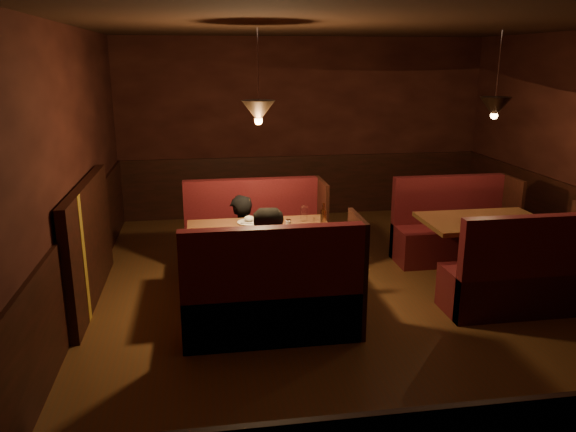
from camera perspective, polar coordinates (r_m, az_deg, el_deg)
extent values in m
cube|color=brown|center=(6.40, 7.26, -8.07)|extent=(6.00, 7.00, 0.01)
cube|color=black|center=(5.87, 8.29, 18.92)|extent=(6.00, 7.00, 0.01)
cube|color=black|center=(9.34, 1.57, 8.87)|extent=(6.00, 0.01, 2.90)
cube|color=black|center=(5.87, -21.73, 3.68)|extent=(0.01, 7.00, 2.90)
cube|color=black|center=(9.47, 1.56, 3.14)|extent=(6.00, 0.04, 1.00)
cube|color=black|center=(6.11, -20.61, -5.04)|extent=(0.04, 7.00, 1.00)
cube|color=black|center=(6.42, -19.54, -2.53)|extent=(0.10, 2.20, 1.30)
cube|color=#AA8827|center=(5.90, -19.96, -4.16)|extent=(0.01, 0.12, 1.30)
cylinder|color=#333333|center=(5.69, -3.09, 14.57)|extent=(0.01, 0.01, 0.80)
cone|color=black|center=(5.71, -3.03, 10.56)|extent=(0.34, 0.34, 0.22)
sphere|color=#FFBF72|center=(5.72, -3.01, 9.66)|extent=(0.08, 0.08, 0.08)
cylinder|color=#333333|center=(6.59, 20.61, 13.78)|extent=(0.01, 0.01, 0.80)
cone|color=black|center=(6.61, 20.28, 10.33)|extent=(0.34, 0.34, 0.22)
sphere|color=#FFBF72|center=(6.62, 20.20, 9.56)|extent=(0.08, 0.08, 0.08)
cube|color=#54381A|center=(5.96, -2.85, -1.58)|extent=(1.53, 0.93, 0.05)
cylinder|color=black|center=(6.09, -2.80, -5.26)|extent=(0.15, 0.15, 0.77)
cylinder|color=black|center=(6.23, -2.76, -8.37)|extent=(0.61, 0.61, 0.04)
cylinder|color=silver|center=(5.82, -2.54, -1.60)|extent=(0.31, 0.31, 0.02)
cube|color=black|center=(5.80, -2.26, -1.37)|extent=(0.10, 0.09, 0.04)
ellipsoid|color=silver|center=(5.80, -2.92, -1.25)|extent=(0.08, 0.08, 0.06)
cube|color=tan|center=(5.77, -0.96, -1.47)|extent=(0.10, 0.08, 0.04)
cylinder|color=silver|center=(5.75, -2.00, -1.65)|extent=(0.05, 0.14, 0.01)
cylinder|color=silver|center=(6.16, -3.85, -0.66)|extent=(0.28, 0.28, 0.02)
ellipsoid|color=beige|center=(6.18, -3.99, -0.25)|extent=(0.11, 0.11, 0.06)
cube|color=silver|center=(6.08, -3.81, -0.79)|extent=(0.22, 0.06, 0.00)
cylinder|color=white|center=(5.97, 0.04, -0.79)|extent=(0.06, 0.06, 0.09)
cylinder|color=white|center=(6.22, 1.62, 0.25)|extent=(0.08, 0.08, 0.16)
cylinder|color=white|center=(5.79, 2.94, -0.96)|extent=(0.08, 0.08, 0.16)
cylinder|color=#47230F|center=(6.04, 3.62, -0.20)|extent=(0.07, 0.07, 0.18)
cylinder|color=#47230F|center=(6.01, 3.64, 0.96)|extent=(0.03, 0.03, 0.08)
ellipsoid|color=white|center=(5.81, 0.90, -1.46)|extent=(0.11, 0.09, 0.05)
cube|color=#431011|center=(6.88, -3.51, -3.99)|extent=(1.64, 0.60, 0.49)
cube|color=#431011|center=(7.00, -3.74, -0.81)|extent=(1.64, 0.13, 1.15)
cube|color=black|center=(6.90, 3.42, -1.05)|extent=(0.04, 0.60, 1.15)
cube|color=#431011|center=(5.42, -1.85, -9.59)|extent=(1.64, 0.60, 0.49)
cube|color=#431011|center=(5.07, -1.55, -7.35)|extent=(1.64, 0.13, 1.15)
cube|color=black|center=(5.45, 6.99, -5.80)|extent=(0.04, 0.60, 1.15)
cube|color=#54381A|center=(6.83, 19.26, -0.52)|extent=(1.38, 0.88, 0.05)
cylinder|color=black|center=(6.95, 18.97, -3.61)|extent=(0.15, 0.15, 0.73)
cylinder|color=black|center=(7.06, 18.72, -6.24)|extent=(0.58, 0.58, 0.04)
cube|color=#431011|center=(7.62, 16.29, -2.72)|extent=(1.49, 0.57, 0.47)
cube|color=#431011|center=(7.73, 15.77, -0.01)|extent=(1.49, 0.12, 1.09)
cube|color=black|center=(7.89, 21.50, -0.21)|extent=(0.04, 0.57, 1.09)
cube|color=#431011|center=(6.38, 21.98, -6.88)|extent=(1.49, 0.57, 0.47)
cube|color=#431011|center=(6.10, 23.34, -4.93)|extent=(1.49, 0.12, 1.09)
imported|color=black|center=(6.57, -4.91, -0.81)|extent=(0.60, 0.51, 1.40)
imported|color=black|center=(5.34, -1.55, -3.71)|extent=(0.90, 0.79, 1.57)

